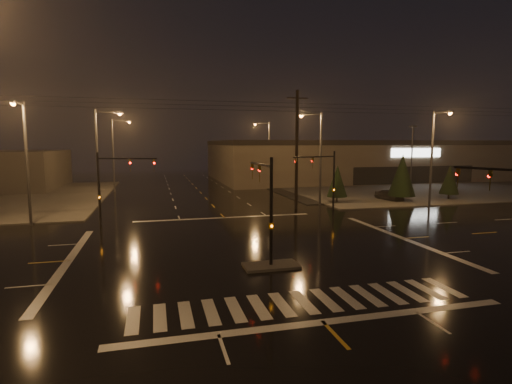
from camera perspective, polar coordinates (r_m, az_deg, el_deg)
ground at (r=25.94m, az=-0.38°, el=-8.07°), size 140.00×140.00×0.00m
sidewalk_ne at (r=65.52m, az=19.15°, el=0.76°), size 36.00×36.00×0.12m
median_island at (r=22.21m, az=2.15°, el=-10.47°), size 3.00×1.60×0.15m
crosswalk at (r=17.78m, az=6.88°, el=-15.32°), size 15.00×2.60×0.01m
stop_bar_near at (r=16.09m, az=9.58°, el=-17.86°), size 16.00×0.50×0.01m
stop_bar_far at (r=36.45m, az=-4.55°, el=-3.67°), size 16.00×0.50×0.01m
parking_lot at (r=66.82m, az=23.67°, el=0.65°), size 50.00×24.00×0.08m
retail_building at (r=81.45m, az=16.01°, el=4.69°), size 60.20×28.30×7.20m
signal_mast_median at (r=22.28m, az=1.52°, el=-0.72°), size 0.25×4.59×6.00m
signal_mast_ne at (r=37.90m, az=9.93°, el=2.43°), size 4.84×1.86×6.00m
signal_mast_nw at (r=34.75m, az=-19.99°, el=1.71°), size 4.84×1.86×6.00m
streetlight_1 at (r=42.64m, az=-21.35°, el=5.26°), size 2.77×0.32×10.00m
streetlight_2 at (r=58.55m, az=-19.46°, el=5.68°), size 2.77×0.32×10.00m
streetlight_3 at (r=43.84m, az=8.86°, el=5.69°), size 2.77×0.32×10.00m
streetlight_4 at (r=62.73m, az=1.63°, el=6.14°), size 2.77×0.32×10.00m
streetlight_5 at (r=36.88m, az=-30.10°, el=4.60°), size 0.32×2.77×10.00m
streetlight_6 at (r=45.24m, az=24.09°, el=5.20°), size 0.32×2.77×10.00m
utility_pole_1 at (r=40.80m, az=5.83°, el=6.11°), size 2.20×0.32×12.00m
conifer_0 at (r=45.99m, az=11.54°, el=1.54°), size 2.28×2.28×4.26m
conifer_1 at (r=48.84m, az=20.15°, el=2.29°), size 3.07×3.07×5.49m
conifer_2 at (r=53.02m, az=25.93°, el=1.63°), size 2.22×2.22×4.17m
car_parked at (r=49.70m, az=18.47°, el=-0.42°), size 2.15×3.96×1.28m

